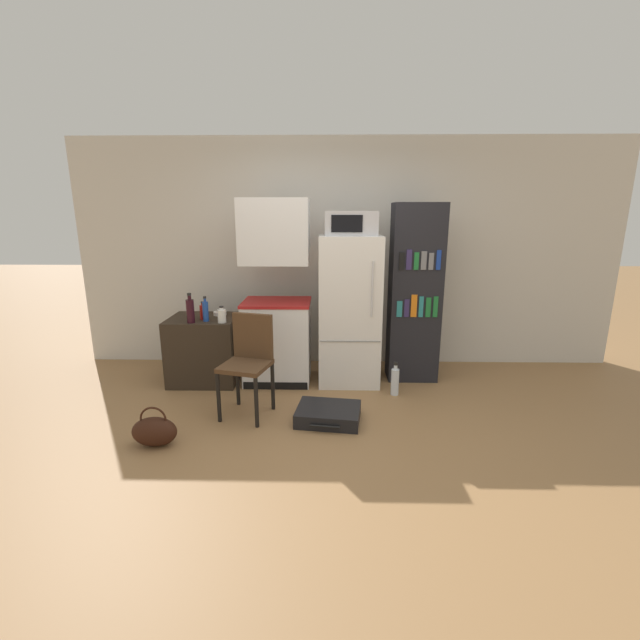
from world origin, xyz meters
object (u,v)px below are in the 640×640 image
object	(u,v)px
microwave	(351,223)
water_bottle_front	(395,381)
bookshelf	(415,294)
handbag	(154,431)
bottle_ketchup_red	(203,312)
bottle_milk_white	(222,316)
side_table	(205,349)
kitchen_hutch	(277,301)
bottle_blue_soda	(206,311)
suitcase_large_flat	(328,414)
refrigerator	(349,311)
chair	(249,355)
bowl	(220,313)
bottle_wine_dark	(190,310)

from	to	relation	value
microwave	water_bottle_front	xyz separation A→B (m)	(0.46, -0.37, -1.56)
bookshelf	handbag	bearing A→B (deg)	-146.77
bottle_ketchup_red	bottle_milk_white	world-z (taller)	bottle_ketchup_red
side_table	kitchen_hutch	size ratio (longest dim) A/B	0.37
microwave	bottle_milk_white	world-z (taller)	microwave
microwave	bottle_blue_soda	distance (m)	1.75
microwave	water_bottle_front	size ratio (longest dim) A/B	1.51
microwave	bottle_blue_soda	xyz separation A→B (m)	(-1.50, -0.17, -0.88)
side_table	handbag	bearing A→B (deg)	-91.12
suitcase_large_flat	microwave	bearing A→B (deg)	84.60
suitcase_large_flat	water_bottle_front	bearing A→B (deg)	48.17
side_table	water_bottle_front	xyz separation A→B (m)	(2.04, -0.36, -0.21)
bottle_blue_soda	refrigerator	bearing A→B (deg)	6.64
side_table	bottle_milk_white	size ratio (longest dim) A/B	4.17
bookshelf	chair	xyz separation A→B (m)	(-1.65, -0.89, -0.40)
water_bottle_front	chair	bearing A→B (deg)	-163.91
bowl	water_bottle_front	distance (m)	2.02
kitchen_hutch	suitcase_large_flat	bearing A→B (deg)	-59.85
chair	bottle_blue_soda	bearing A→B (deg)	147.69
bottle_blue_soda	bottle_milk_white	xyz separation A→B (m)	(0.18, -0.06, -0.04)
chair	suitcase_large_flat	size ratio (longest dim) A/B	1.51
side_table	bottle_milk_white	xyz separation A→B (m)	(0.26, -0.21, 0.43)
handbag	bottle_ketchup_red	bearing A→B (deg)	87.41
bottle_ketchup_red	handbag	xyz separation A→B (m)	(-0.06, -1.31, -0.67)
chair	suitcase_large_flat	distance (m)	0.89
bookshelf	water_bottle_front	bearing A→B (deg)	-117.35
suitcase_large_flat	handbag	bearing A→B (deg)	-154.60
bottle_blue_soda	water_bottle_front	size ratio (longest dim) A/B	0.75
handbag	suitcase_large_flat	bearing A→B (deg)	17.93
kitchen_hutch	handbag	bearing A→B (deg)	-120.31
refrigerator	bottle_blue_soda	xyz separation A→B (m)	(-1.50, -0.17, 0.03)
bottle_milk_white	suitcase_large_flat	distance (m)	1.50
bowl	chair	world-z (taller)	chair
bookshelf	suitcase_large_flat	xyz separation A→B (m)	(-0.93, -1.07, -0.90)
bottle_blue_soda	handbag	distance (m)	1.42
chair	water_bottle_front	bearing A→B (deg)	31.40
bookshelf	bottle_wine_dark	xyz separation A→B (m)	(-2.34, -0.35, -0.11)
kitchen_hutch	side_table	bearing A→B (deg)	-178.17
bottle_ketchup_red	bowl	size ratio (longest dim) A/B	1.35
microwave	bowl	world-z (taller)	microwave
bottle_ketchup_red	bowl	distance (m)	0.24
bottle_wine_dark	water_bottle_front	xyz separation A→B (m)	(2.09, -0.13, -0.70)
kitchen_hutch	bowl	world-z (taller)	kitchen_hutch
bottle_wine_dark	handbag	size ratio (longest dim) A/B	0.86
water_bottle_front	bottle_blue_soda	bearing A→B (deg)	174.10
bookshelf	side_table	bearing A→B (deg)	-176.76
bottle_blue_soda	handbag	bearing A→B (deg)	-95.01
bottle_wine_dark	bottle_ketchup_red	world-z (taller)	bottle_wine_dark
bottle_blue_soda	suitcase_large_flat	xyz separation A→B (m)	(1.28, -0.78, -0.76)
refrigerator	bottle_wine_dark	distance (m)	1.65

